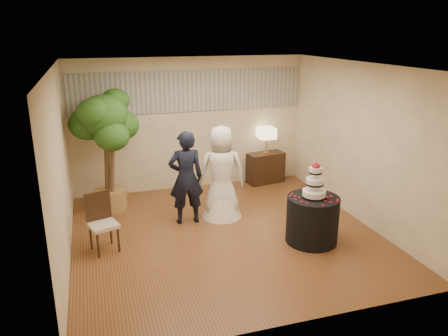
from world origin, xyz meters
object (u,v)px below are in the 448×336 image
object	(u,v)px
cake_table	(312,220)
table_lamp	(266,141)
side_chair	(103,224)
console	(265,168)
groom	(186,178)
bride	(221,172)
ficus_tree	(106,151)
wedding_cake	(315,180)

from	to	relation	value
cake_table	table_lamp	bearing A→B (deg)	82.43
table_lamp	side_chair	xyz separation A→B (m)	(-3.63, -2.25, -0.52)
console	groom	bearing A→B (deg)	-153.22
bride	side_chair	xyz separation A→B (m)	(-2.13, -0.74, -0.40)
console	ficus_tree	world-z (taller)	ficus_tree
side_chair	console	bearing A→B (deg)	14.10
wedding_cake	side_chair	distance (m)	3.37
wedding_cake	console	size ratio (longest dim) A/B	0.71
wedding_cake	table_lamp	world-z (taller)	wedding_cake
bride	console	bearing A→B (deg)	-124.34
cake_table	ficus_tree	bearing A→B (deg)	142.31
cake_table	ficus_tree	world-z (taller)	ficus_tree
bride	wedding_cake	size ratio (longest dim) A/B	2.95
console	ficus_tree	size ratio (longest dim) A/B	0.35
wedding_cake	table_lamp	xyz separation A→B (m)	(0.39, 2.92, -0.08)
bride	table_lamp	distance (m)	2.13
groom	side_chair	bearing A→B (deg)	26.24
cake_table	side_chair	world-z (taller)	side_chair
ficus_tree	side_chair	xyz separation A→B (m)	(-0.18, -1.69, -0.70)
groom	ficus_tree	world-z (taller)	ficus_tree
bride	ficus_tree	size ratio (longest dim) A/B	0.74
wedding_cake	console	distance (m)	3.03
bride	table_lamp	bearing A→B (deg)	-124.34
console	table_lamp	world-z (taller)	table_lamp
side_chair	cake_table	bearing A→B (deg)	-29.37
table_lamp	bride	bearing A→B (deg)	-134.69
groom	cake_table	size ratio (longest dim) A/B	2.01
groom	bride	bearing A→B (deg)	-173.49
ficus_tree	bride	bearing A→B (deg)	-26.13
groom	cake_table	distance (m)	2.28
bride	cake_table	bearing A→B (deg)	138.60
cake_table	console	bearing A→B (deg)	82.43
groom	table_lamp	size ratio (longest dim) A/B	2.91
groom	console	xyz separation A→B (m)	(2.17, 1.57, -0.50)
cake_table	table_lamp	xyz separation A→B (m)	(0.39, 2.92, 0.59)
wedding_cake	ficus_tree	distance (m)	3.87
groom	ficus_tree	xyz separation A→B (m)	(-1.28, 1.02, 0.32)
groom	wedding_cake	bearing A→B (deg)	144.28
groom	console	bearing A→B (deg)	-142.56
cake_table	groom	bearing A→B (deg)	142.84
wedding_cake	console	bearing A→B (deg)	82.43
ficus_tree	cake_table	bearing A→B (deg)	-37.69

